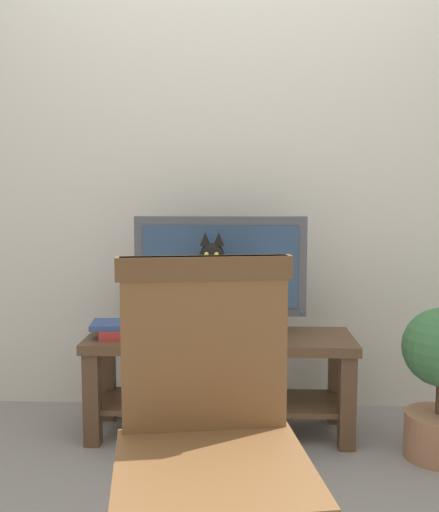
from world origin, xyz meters
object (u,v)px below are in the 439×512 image
object	(u,v)px
tv_stand	(220,365)
media_box	(213,332)
tv	(220,271)
cat	(213,292)
wooden_chair	(210,425)
book_stack	(119,329)

from	to	relation	value
tv_stand	media_box	world-z (taller)	media_box
tv_stand	tv	bearing A→B (deg)	89.97
tv_stand	media_box	bearing A→B (deg)	-111.12
cat	wooden_chair	world-z (taller)	wooden_chair
tv	book_stack	size ratio (longest dim) A/B	3.14
tv	media_box	bearing A→B (deg)	-101.69
tv	wooden_chair	distance (m)	1.37
cat	wooden_chair	distance (m)	1.21
tv_stand	media_box	distance (m)	0.19
media_box	wooden_chair	world-z (taller)	wooden_chair
media_box	wooden_chair	xyz separation A→B (m)	(0.05, -1.21, 0.07)
tv	cat	distance (m)	0.17
tv	wooden_chair	xyz separation A→B (m)	(0.02, -1.36, -0.19)
cat	book_stack	bearing A→B (deg)	172.02
wooden_chair	book_stack	bearing A→B (deg)	110.95
wooden_chair	tv_stand	bearing A→B (deg)	90.98
tv	cat	bearing A→B (deg)	-100.17
tv_stand	book_stack	xyz separation A→B (m)	(-0.46, -0.03, 0.17)
tv	media_box	world-z (taller)	tv
cat	book_stack	distance (m)	0.47
tv	wooden_chair	size ratio (longest dim) A/B	0.83
tv	book_stack	xyz separation A→B (m)	(-0.46, -0.10, -0.25)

